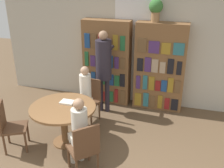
{
  "coord_description": "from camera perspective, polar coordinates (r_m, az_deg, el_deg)",
  "views": [
    {
      "loc": [
        1.12,
        -2.11,
        2.84
      ],
      "look_at": [
        -0.06,
        1.89,
        1.05
      ],
      "focal_mm": 42.0,
      "sensor_mm": 36.0,
      "label": 1
    }
  ],
  "objects": [
    {
      "name": "flower_vase",
      "position": [
        5.46,
        9.52,
        15.91
      ],
      "size": [
        0.28,
        0.28,
        0.45
      ],
      "color": "#997047",
      "rests_on": "bookshelf_right"
    },
    {
      "name": "chair_left_side",
      "position": [
        5.33,
        -4.92,
        -3.1
      ],
      "size": [
        0.46,
        0.46,
        0.88
      ],
      "rotation": [
        0.0,
        0.0,
        -3.29
      ],
      "color": "brown",
      "rests_on": "ground_plane"
    },
    {
      "name": "chair_near_camera",
      "position": [
        4.77,
        -21.45,
        -8.16
      ],
      "size": [
        0.54,
        0.54,
        0.88
      ],
      "rotation": [
        0.0,
        0.0,
        -1.09
      ],
      "color": "brown",
      "rests_on": "ground_plane"
    },
    {
      "name": "chair_far_side",
      "position": [
        3.95,
        -6.04,
        -13.48
      ],
      "size": [
        0.57,
        0.57,
        0.88
      ],
      "rotation": [
        0.0,
        0.0,
        0.79
      ],
      "color": "brown",
      "rests_on": "ground_plane"
    },
    {
      "name": "seated_reader_left",
      "position": [
        5.1,
        -6.03,
        -2.15
      ],
      "size": [
        0.27,
        0.37,
        1.21
      ],
      "rotation": [
        0.0,
        0.0,
        -3.29
      ],
      "color": "silver",
      "rests_on": "ground_plane"
    },
    {
      "name": "wall_back",
      "position": [
        5.83,
        5.08,
        9.93
      ],
      "size": [
        6.4,
        0.07,
        3.0
      ],
      "color": "beige",
      "rests_on": "ground_plane"
    },
    {
      "name": "seated_reader_right",
      "position": [
        3.99,
        -7.22,
        -9.92
      ],
      "size": [
        0.39,
        0.39,
        1.21
      ],
      "rotation": [
        0.0,
        0.0,
        0.79
      ],
      "color": "beige",
      "rests_on": "ground_plane"
    },
    {
      "name": "bookshelf_right",
      "position": [
        5.72,
        10.31,
        3.55
      ],
      "size": [
        1.07,
        0.34,
        1.91
      ],
      "color": "brown",
      "rests_on": "ground_plane"
    },
    {
      "name": "librarian_standing",
      "position": [
        5.42,
        -1.82,
        4.52
      ],
      "size": [
        0.33,
        0.6,
        1.78
      ],
      "color": "#28232D",
      "rests_on": "ground_plane"
    },
    {
      "name": "open_book_on_table",
      "position": [
        4.65,
        -9.69,
        -3.91
      ],
      "size": [
        0.24,
        0.18,
        0.03
      ],
      "color": "silver",
      "rests_on": "reading_table"
    },
    {
      "name": "bookshelf_left",
      "position": [
        5.95,
        -1.11,
        4.71
      ],
      "size": [
        1.07,
        0.34,
        1.91
      ],
      "color": "brown",
      "rests_on": "ground_plane"
    },
    {
      "name": "reading_table",
      "position": [
        4.61,
        -10.56,
        -6.28
      ],
      "size": [
        1.13,
        1.13,
        0.73
      ],
      "color": "brown",
      "rests_on": "ground_plane"
    }
  ]
}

